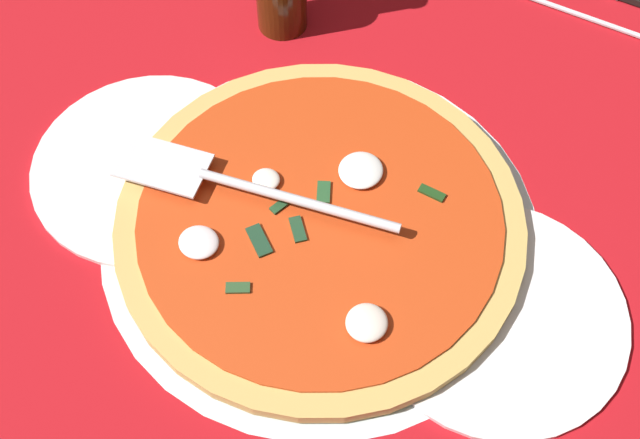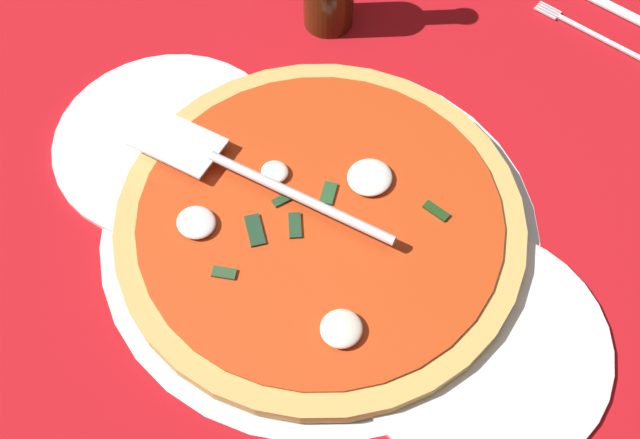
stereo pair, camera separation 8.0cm
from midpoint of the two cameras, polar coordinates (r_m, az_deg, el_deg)
The scene contains 7 objects.
ground_plane at distance 84.10cm, azimuth 2.64°, elevation 0.90°, with size 102.70×102.70×0.80cm, color #B21118.
pizza_pan at distance 81.63cm, azimuth 2.81°, elevation -0.76°, with size 44.64×44.64×0.86cm, color silver.
dinner_plate_left at distance 77.91cm, azimuth 14.09°, elevation -8.78°, with size 25.04×25.04×1.00cm, color white.
dinner_plate_right at distance 88.52cm, azimuth -8.20°, elevation 5.32°, with size 25.01×25.01×1.00cm, color white.
pizza at distance 80.48cm, azimuth 2.83°, elevation -0.29°, with size 41.32×41.32×3.01cm.
pizza_server at distance 80.57cm, azimuth -2.33°, elevation 3.03°, with size 30.14×8.19×1.00cm.
place_setting_near at distance 106.50cm, azimuth 23.81°, elevation 11.46°, with size 22.33×12.40×1.40cm.
Camera 2 is at (-28.81, 35.86, 70.15)cm, focal length 44.96 mm.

